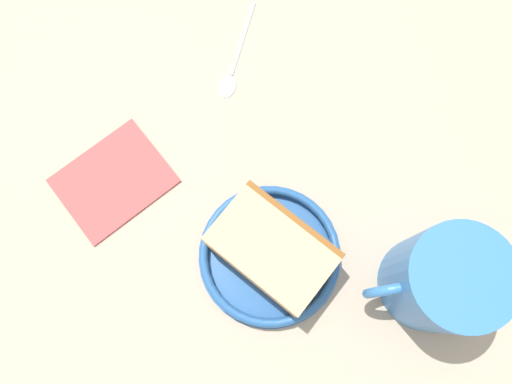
{
  "coord_description": "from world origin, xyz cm",
  "views": [
    {
      "loc": [
        -10.43,
        -4.44,
        51.37
      ],
      "look_at": [
        -1.1,
        3.28,
        3.0
      ],
      "focal_mm": 34.17,
      "sensor_mm": 36.0,
      "label": 1
    }
  ],
  "objects_px": {
    "small_plate": "(270,255)",
    "folded_napkin": "(113,180)",
    "cake_slice": "(272,250)",
    "tea_mug": "(441,280)",
    "teaspoon": "(233,69)"
  },
  "relations": [
    {
      "from": "tea_mug",
      "to": "cake_slice",
      "type": "bearing_deg",
      "value": 118.41
    },
    {
      "from": "tea_mug",
      "to": "folded_napkin",
      "type": "bearing_deg",
      "value": 110.96
    },
    {
      "from": "tea_mug",
      "to": "folded_napkin",
      "type": "relative_size",
      "value": 0.95
    },
    {
      "from": "small_plate",
      "to": "tea_mug",
      "type": "distance_m",
      "value": 0.17
    },
    {
      "from": "teaspoon",
      "to": "tea_mug",
      "type": "bearing_deg",
      "value": -101.17
    },
    {
      "from": "small_plate",
      "to": "folded_napkin",
      "type": "height_order",
      "value": "small_plate"
    },
    {
      "from": "small_plate",
      "to": "teaspoon",
      "type": "distance_m",
      "value": 0.22
    },
    {
      "from": "teaspoon",
      "to": "folded_napkin",
      "type": "height_order",
      "value": "teaspoon"
    },
    {
      "from": "folded_napkin",
      "to": "cake_slice",
      "type": "bearing_deg",
      "value": -75.33
    },
    {
      "from": "cake_slice",
      "to": "folded_napkin",
      "type": "height_order",
      "value": "cake_slice"
    },
    {
      "from": "small_plate",
      "to": "cake_slice",
      "type": "distance_m",
      "value": 0.02
    },
    {
      "from": "cake_slice",
      "to": "folded_napkin",
      "type": "distance_m",
      "value": 0.19
    },
    {
      "from": "small_plate",
      "to": "teaspoon",
      "type": "xyz_separation_m",
      "value": [
        0.14,
        0.17,
        -0.0
      ]
    },
    {
      "from": "small_plate",
      "to": "tea_mug",
      "type": "relative_size",
      "value": 1.37
    },
    {
      "from": "folded_napkin",
      "to": "small_plate",
      "type": "bearing_deg",
      "value": -76.12
    }
  ]
}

